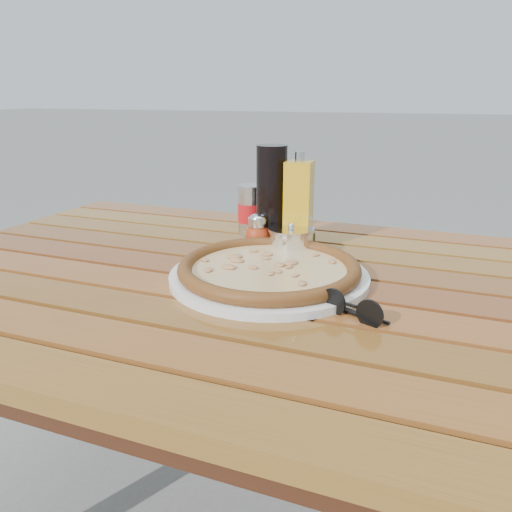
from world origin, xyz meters
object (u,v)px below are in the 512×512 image
(soda_can, at_px, (252,211))
(olive_oil_cruet, at_px, (299,206))
(dark_bottle, at_px, (272,197))
(pepper_shaker, at_px, (258,233))
(plate, at_px, (269,276))
(oregano_shaker, at_px, (303,233))
(parmesan_tin, at_px, (291,241))
(pizza, at_px, (269,268))
(table, at_px, (252,311))
(sunglasses, at_px, (352,309))

(soda_can, distance_m, olive_oil_cruet, 0.16)
(dark_bottle, height_order, soda_can, dark_bottle)
(soda_can, bearing_deg, pepper_shaker, -62.72)
(plate, distance_m, pepper_shaker, 0.18)
(oregano_shaker, height_order, parmesan_tin, oregano_shaker)
(plate, relative_size, olive_oil_cruet, 1.71)
(pizza, xyz_separation_m, dark_bottle, (-0.07, 0.20, 0.09))
(table, xyz_separation_m, parmesan_tin, (0.03, 0.14, 0.11))
(pizza, distance_m, sunglasses, 0.20)
(plate, relative_size, pizza, 0.89)
(dark_bottle, relative_size, parmesan_tin, 2.08)
(dark_bottle, bearing_deg, sunglasses, -52.53)
(plate, height_order, soda_can, soda_can)
(table, bearing_deg, plate, -21.93)
(oregano_shaker, height_order, olive_oil_cruet, olive_oil_cruet)
(plate, distance_m, parmesan_tin, 0.15)
(table, relative_size, oregano_shaker, 17.07)
(dark_bottle, distance_m, sunglasses, 0.40)
(olive_oil_cruet, height_order, sunglasses, olive_oil_cruet)
(dark_bottle, bearing_deg, pepper_shaker, -109.59)
(table, distance_m, olive_oil_cruet, 0.25)
(parmesan_tin, bearing_deg, olive_oil_cruet, 90.09)
(pepper_shaker, bearing_deg, dark_bottle, 70.41)
(table, bearing_deg, oregano_shaker, 75.46)
(pepper_shaker, xyz_separation_m, oregano_shaker, (0.09, 0.03, 0.00))
(dark_bottle, relative_size, sunglasses, 2.01)
(table, height_order, oregano_shaker, oregano_shaker)
(table, distance_m, soda_can, 0.31)
(plate, xyz_separation_m, oregano_shaker, (0.01, 0.19, 0.03))
(plate, xyz_separation_m, parmesan_tin, (-0.01, 0.15, 0.02))
(oregano_shaker, relative_size, olive_oil_cruet, 0.39)
(table, xyz_separation_m, plate, (0.04, -0.02, 0.08))
(pizza, relative_size, sunglasses, 3.70)
(table, bearing_deg, dark_bottle, 98.77)
(olive_oil_cruet, xyz_separation_m, parmesan_tin, (0.00, -0.05, -0.07))
(pepper_shaker, xyz_separation_m, parmesan_tin, (0.08, -0.01, -0.01))
(dark_bottle, height_order, olive_oil_cruet, dark_bottle)
(olive_oil_cruet, bearing_deg, soda_can, 151.58)
(pepper_shaker, distance_m, soda_can, 0.13)
(oregano_shaker, xyz_separation_m, sunglasses, (0.16, -0.30, -0.02))
(oregano_shaker, relative_size, parmesan_tin, 0.77)
(pepper_shaker, bearing_deg, pizza, -62.50)
(sunglasses, bearing_deg, soda_can, 151.43)
(dark_bottle, xyz_separation_m, soda_can, (-0.07, 0.07, -0.05))
(pizza, xyz_separation_m, oregano_shaker, (0.01, 0.19, 0.02))
(plate, bearing_deg, oregano_shaker, 87.89)
(soda_can, bearing_deg, pizza, -62.59)
(table, xyz_separation_m, pizza, (0.04, -0.02, 0.10))
(parmesan_tin, bearing_deg, dark_bottle, 140.24)
(oregano_shaker, relative_size, dark_bottle, 0.37)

